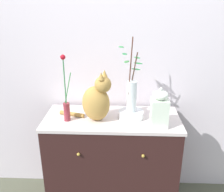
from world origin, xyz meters
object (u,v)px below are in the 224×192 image
sideboard (112,162)px  jar_lidded_porcelain (159,109)px  bowl_porcelain (131,114)px  vase_slim_green (66,104)px  cat_sitting (97,100)px  vase_glass_clear (132,93)px

sideboard → jar_lidded_porcelain: bearing=-19.3°
sideboard → bowl_porcelain: 0.47m
bowl_porcelain → vase_slim_green: bearing=-172.2°
sideboard → cat_sitting: bearing=-157.8°
bowl_porcelain → jar_lidded_porcelain: jar_lidded_porcelain is taller
vase_glass_clear → jar_lidded_porcelain: bearing=-32.6°
vase_slim_green → cat_sitting: bearing=4.5°
vase_glass_clear → jar_lidded_porcelain: (0.20, -0.13, -0.07)m
vase_slim_green → jar_lidded_porcelain: (0.68, -0.06, -0.00)m
vase_slim_green → vase_glass_clear: 0.49m
sideboard → vase_glass_clear: 0.64m
cat_sitting → jar_lidded_porcelain: bearing=-9.3°
vase_slim_green → vase_glass_clear: vase_glass_clear is taller
bowl_porcelain → jar_lidded_porcelain: size_ratio=0.65×
sideboard → jar_lidded_porcelain: jar_lidded_porcelain is taller
sideboard → cat_sitting: 0.59m
cat_sitting → vase_glass_clear: size_ratio=0.76×
cat_sitting → bowl_porcelain: (0.26, 0.05, -0.13)m
vase_slim_green → jar_lidded_porcelain: bearing=-4.8°
cat_sitting → bowl_porcelain: 0.30m
sideboard → bowl_porcelain: (0.15, 0.00, 0.45)m
sideboard → bowl_porcelain: size_ratio=5.47×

